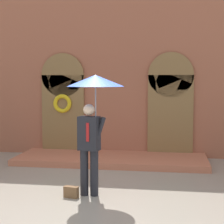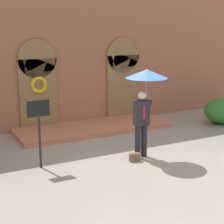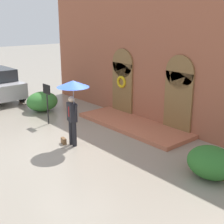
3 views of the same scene
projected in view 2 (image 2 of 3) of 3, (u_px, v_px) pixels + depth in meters
The scene contains 6 objects.
ground_plane at pixel (141, 158), 10.04m from camera, with size 80.00×80.00×0.00m, color gray.
building_facade at pixel (80, 48), 13.01m from camera, with size 14.00×2.30×5.60m.
person_with_umbrella at pixel (145, 87), 9.72m from camera, with size 1.10×1.10×2.36m.
handbag at pixel (134, 157), 9.78m from camera, with size 0.28×0.12×0.22m, color brown.
sign_post at pixel (39, 123), 9.09m from camera, with size 0.56×0.06×1.72m.
shrub_right at pixel (223, 111), 13.47m from camera, with size 1.41×1.21×0.92m, color #2D6B28.
Camera 2 is at (-5.05, -8.07, 3.51)m, focal length 60.00 mm.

